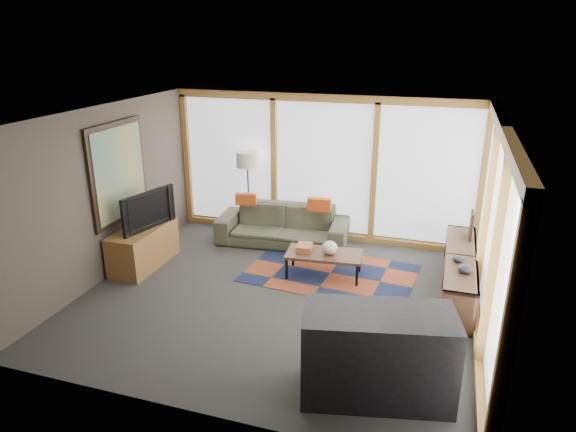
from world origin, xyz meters
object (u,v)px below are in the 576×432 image
(television, at_px, (144,209))
(bar_counter, at_px, (377,355))
(floor_lamp, at_px, (248,194))
(bookshelf, at_px, (459,274))
(sofa, at_px, (283,225))
(tv_console, at_px, (144,247))
(coffee_table, at_px, (324,264))

(television, height_order, bar_counter, television)
(floor_lamp, height_order, television, floor_lamp)
(television, relative_size, bar_counter, 0.69)
(bookshelf, xyz_separation_m, bar_counter, (-0.81, -2.60, 0.19))
(bookshelf, height_order, television, television)
(floor_lamp, xyz_separation_m, television, (-1.08, -1.69, 0.16))
(sofa, xyz_separation_m, bar_counter, (2.20, -3.59, 0.15))
(sofa, relative_size, tv_console, 1.76)
(tv_console, distance_m, bar_counter, 4.53)
(bookshelf, relative_size, tv_console, 1.83)
(floor_lamp, relative_size, television, 1.51)
(sofa, bearing_deg, tv_console, -144.26)
(tv_console, bearing_deg, sofa, 40.25)
(television, xyz_separation_m, bar_counter, (4.01, -2.07, -0.47))
(floor_lamp, distance_m, tv_console, 2.13)
(coffee_table, distance_m, bookshelf, 2.00)
(floor_lamp, distance_m, television, 2.02)
(sofa, relative_size, coffee_table, 1.99)
(coffee_table, xyz_separation_m, bookshelf, (1.99, 0.07, 0.11))
(floor_lamp, bearing_deg, television, -122.65)
(sofa, relative_size, television, 2.17)
(coffee_table, relative_size, bookshelf, 0.48)
(television, bearing_deg, sofa, -34.99)
(bookshelf, bearing_deg, television, -173.72)
(sofa, distance_m, television, 2.44)
(sofa, height_order, bar_counter, bar_counter)
(tv_console, bearing_deg, television, 47.77)
(sofa, distance_m, floor_lamp, 0.87)
(floor_lamp, xyz_separation_m, bar_counter, (2.92, -3.76, -0.31))
(sofa, xyz_separation_m, coffee_table, (1.02, -1.05, -0.14))
(bar_counter, bearing_deg, television, 140.21)
(bookshelf, bearing_deg, floor_lamp, 162.67)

